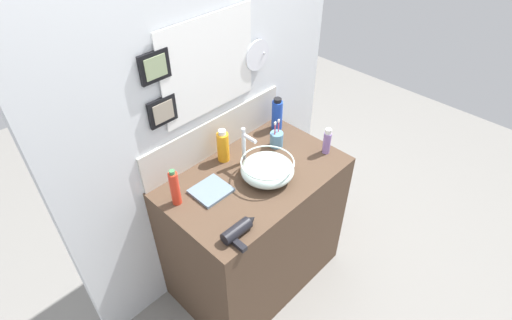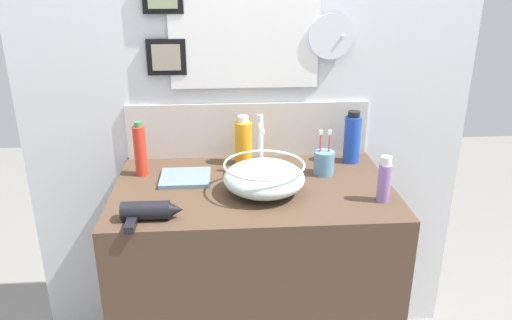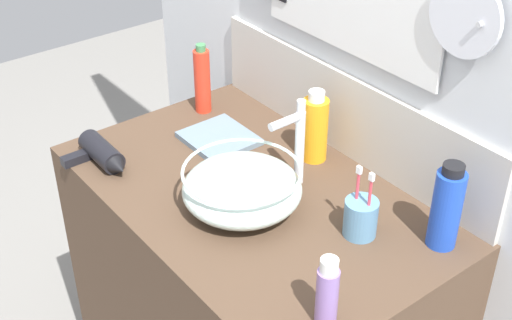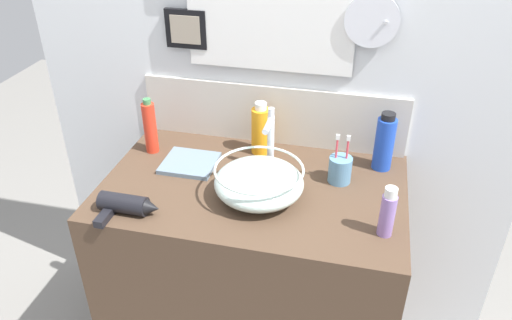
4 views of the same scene
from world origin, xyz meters
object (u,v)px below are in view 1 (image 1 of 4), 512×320
Objects in this scene: toothbrush_cup at (277,139)px; shampoo_bottle at (277,114)px; glass_bowl_sink at (267,169)px; faucet at (245,145)px; hand_towel at (211,191)px; hair_drier at (239,230)px; soap_dispenser at (223,146)px; spray_bottle at (327,142)px; lotion_bottle at (175,188)px.

shampoo_bottle is (0.14, 0.12, 0.05)m from toothbrush_cup.
toothbrush_cup is at bearing 32.15° from glass_bowl_sink.
faucet is (-0.00, 0.17, 0.07)m from glass_bowl_sink.
hand_towel is (-0.66, -0.14, -0.09)m from shampoo_bottle.
hair_drier reaches higher than hand_towel.
spray_bottle is (0.45, -0.37, -0.02)m from soap_dispenser.
spray_bottle is (0.39, -0.26, -0.06)m from faucet.
shampoo_bottle is at bearing -1.11° from soap_dispenser.
lotion_bottle is at bearing 176.38° from faucet.
spray_bottle is 0.72m from hand_towel.
hair_drier is 0.97× the size of soap_dispenser.
hand_towel is at bearing 161.62° from spray_bottle.
glass_bowl_sink is 0.29m from soap_dispenser.
hand_towel is (-0.22, -0.15, -0.08)m from soap_dispenser.
toothbrush_cup reaches higher than hair_drier.
glass_bowl_sink is 1.54× the size of hand_towel.
toothbrush_cup is (0.24, -0.01, -0.08)m from faucet.
faucet is 1.20× the size of hair_drier.
soap_dispenser reaches higher than hair_drier.
toothbrush_cup is 1.10× the size of spray_bottle.
lotion_bottle is at bearing -174.67° from shampoo_bottle.
soap_dispenser is at bearing 178.89° from shampoo_bottle.
hair_drier is at bearing -106.88° from hand_towel.
hair_drier is 0.77m from spray_bottle.
faucet is at bearing 176.65° from toothbrush_cup.
glass_bowl_sink is at bearing -144.25° from shampoo_bottle.
lotion_bottle reaches higher than soap_dispenser.
toothbrush_cup is at bearing -23.11° from soap_dispenser.
toothbrush_cup is at bearing -3.35° from faucet.
soap_dispenser is at bearing 55.13° from hair_drier.
toothbrush_cup is 0.84× the size of lotion_bottle.
soap_dispenser is at bearing 33.55° from hand_towel.
spray_bottle is (0.15, -0.24, 0.03)m from toothbrush_cup.
faucet is at bearing -164.37° from shampoo_bottle.
faucet is at bearing 146.73° from spray_bottle.
toothbrush_cup is 0.52m from hand_towel.
faucet is 0.26m from toothbrush_cup.
shampoo_bottle is (0.38, 0.11, -0.03)m from faucet.
spray_bottle reaches higher than hand_towel.
lotion_bottle is (-0.45, 0.19, 0.04)m from glass_bowl_sink.
glass_bowl_sink is 0.47m from shampoo_bottle.
soap_dispenser reaches higher than toothbrush_cup.
glass_bowl_sink is at bearing -23.40° from lotion_bottle.
shampoo_bottle is at bearing 30.63° from hair_drier.
faucet is at bearing 6.92° from hand_towel.
lotion_bottle reaches higher than hair_drier.
hair_drier is 1.20× the size of spray_bottle.
hand_towel is at bearing -168.03° from shampoo_bottle.
hand_towel is (-0.28, 0.13, -0.05)m from glass_bowl_sink.
spray_bottle is at bearing -39.44° from soap_dispenser.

